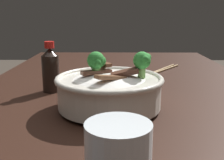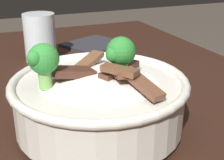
# 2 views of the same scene
# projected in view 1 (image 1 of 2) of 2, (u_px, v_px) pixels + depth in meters

# --- Properties ---
(dining_table) EXTENTS (1.53, 0.84, 0.77)m
(dining_table) POSITION_uv_depth(u_px,v_px,m) (122.00, 133.00, 0.78)
(dining_table) COLOR black
(dining_table) RESTS_ON ground
(rice_bowl) EXTENTS (0.24, 0.24, 0.13)m
(rice_bowl) POSITION_uv_depth(u_px,v_px,m) (110.00, 88.00, 0.62)
(rice_bowl) COLOR silver
(rice_bowl) RESTS_ON dining_table
(chopsticks_pair) EXTENTS (0.20, 0.15, 0.01)m
(chopsticks_pair) POSITION_uv_depth(u_px,v_px,m) (162.00, 70.00, 1.04)
(chopsticks_pair) COLOR #9E7A4C
(chopsticks_pair) RESTS_ON dining_table
(soy_sauce_bottle) EXTENTS (0.05, 0.05, 0.14)m
(soy_sauce_bottle) POSITION_uv_depth(u_px,v_px,m) (51.00, 70.00, 0.76)
(soy_sauce_bottle) COLOR black
(soy_sauce_bottle) RESTS_ON dining_table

